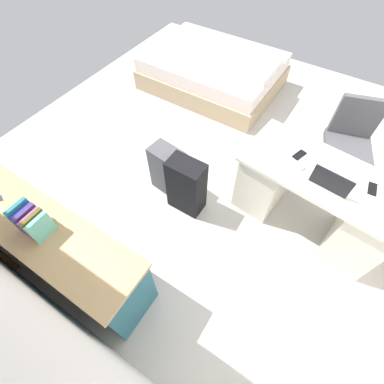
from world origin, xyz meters
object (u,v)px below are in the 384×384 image
credenza (56,247)px  laptop (331,182)px  suitcase_spare_grey (168,170)px  cell_phone_near_laptop (372,189)px  bed (214,72)px  computer_mouse (302,166)px  desk (313,198)px  office_chair (345,147)px  suitcase_black (186,186)px  cell_phone_by_mouse (299,155)px

credenza → laptop: bearing=-138.2°
suitcase_spare_grey → cell_phone_near_laptop: (-1.77, -0.42, 0.47)m
bed → computer_mouse: 2.46m
desk → office_chair: bearing=-95.1°
suitcase_black → suitcase_spare_grey: 0.32m
credenza → desk: bearing=-135.5°
cell_phone_by_mouse → computer_mouse: bearing=136.2°
cell_phone_near_laptop → cell_phone_by_mouse: (0.63, -0.04, 0.00)m
office_chair → suitcase_black: office_chair is taller
bed → office_chair: bearing=159.8°
desk → laptop: 0.43m
suitcase_black → computer_mouse: 1.10m
office_chair → cell_phone_by_mouse: office_chair is taller
computer_mouse → cell_phone_near_laptop: bearing=-165.7°
office_chair → laptop: size_ratio=2.83×
suitcase_spare_grey → laptop: 1.57m
suitcase_black → cell_phone_by_mouse: size_ratio=4.88×
laptop → cell_phone_near_laptop: 0.35m
laptop → cell_phone_near_laptop: (-0.31, -0.15, -0.04)m
desk → laptop: size_ratio=4.53×
office_chair → laptop: bearing=87.9°
suitcase_spare_grey → credenza: bearing=84.9°
cell_phone_by_mouse → bed: bearing=-23.4°
desk → computer_mouse: computer_mouse is taller
suitcase_black → laptop: size_ratio=2.00×
office_chair → suitcase_spare_grey: (1.49, 1.21, -0.13)m
desk → laptop: (-0.04, 0.11, 0.41)m
desk → credenza: 2.36m
desk → bed: bearing=-38.5°
laptop → suitcase_black: bearing=17.9°
suitcase_spare_grey → desk: bearing=-157.9°
desk → cell_phone_by_mouse: (0.28, -0.08, 0.37)m
suitcase_spare_grey → suitcase_black: bearing=168.4°
cell_phone_near_laptop → cell_phone_by_mouse: 0.63m
suitcase_spare_grey → laptop: size_ratio=1.74×
desk → credenza: bearing=44.5°
suitcase_black → computer_mouse: (-0.90, -0.44, 0.44)m
cell_phone_by_mouse → cell_phone_near_laptop: bearing=-165.9°
office_chair → credenza: office_chair is taller
bed → laptop: bearing=140.1°
laptop → cell_phone_by_mouse: 0.38m
computer_mouse → cell_phone_near_laptop: computer_mouse is taller
suitcase_spare_grey → laptop: laptop is taller
desk → bed: desk is taller
laptop → cell_phone_near_laptop: bearing=-154.2°
suitcase_black → cell_phone_near_laptop: bearing=-160.3°
credenza → cell_phone_near_laptop: bearing=-140.3°
suitcase_black → computer_mouse: computer_mouse is taller
office_chair → credenza: bearing=54.6°
credenza → cell_phone_near_laptop: (-2.03, -1.69, 0.39)m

